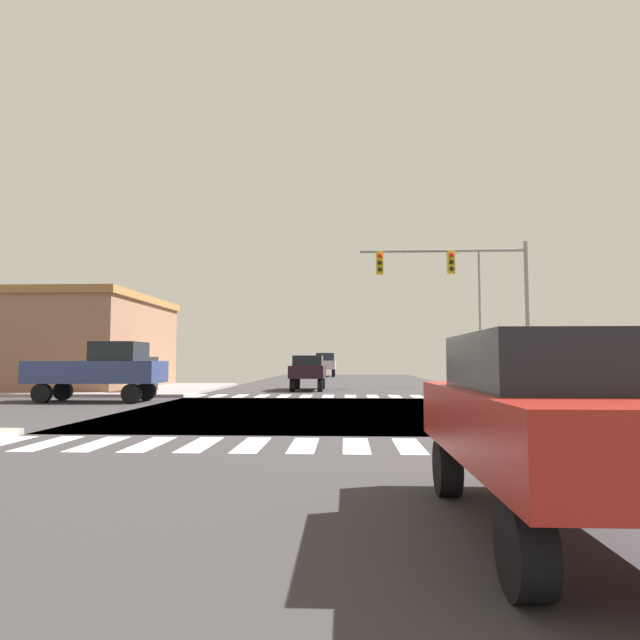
{
  "coord_description": "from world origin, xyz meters",
  "views": [
    {
      "loc": [
        0.07,
        -18.05,
        1.62
      ],
      "look_at": [
        -1.1,
        6.78,
        3.42
      ],
      "focal_mm": 31.3,
      "sensor_mm": 36.0,
      "label": 1
    }
  ],
  "objects": [
    {
      "name": "pickup_middle_3",
      "position": [
        -2.0,
        38.0,
        1.29
      ],
      "size": [
        2.0,
        5.1,
        2.35
      ],
      "rotation": [
        0.0,
        0.0,
        3.14
      ],
      "color": "black",
      "rests_on": "ground"
    },
    {
      "name": "sidewalk_corner_nw",
      "position": [
        -13.0,
        12.0,
        0.07
      ],
      "size": [
        12.0,
        12.0,
        0.14
      ],
      "color": "gray",
      "rests_on": "ground"
    },
    {
      "name": "sedan_nearside_1",
      "position": [
        2.0,
        -12.63,
        1.12
      ],
      "size": [
        1.8,
        4.3,
        1.88
      ],
      "color": "black",
      "rests_on": "ground"
    },
    {
      "name": "street_lamp",
      "position": [
        7.96,
        16.02,
        4.99
      ],
      "size": [
        1.78,
        0.32,
        8.39
      ],
      "color": "gray",
      "rests_on": "ground"
    },
    {
      "name": "bank_building",
      "position": [
        -18.79,
        12.78,
        2.62
      ],
      "size": [
        17.31,
        10.57,
        5.22
      ],
      "color": "#8E644B",
      "rests_on": "ground"
    },
    {
      "name": "ground",
      "position": [
        0.0,
        0.0,
        -0.03
      ],
      "size": [
        90.0,
        90.0,
        0.05
      ],
      "color": "#343133"
    },
    {
      "name": "pickup_leading_2",
      "position": [
        -9.57,
        3.5,
        1.29
      ],
      "size": [
        5.1,
        2.0,
        2.35
      ],
      "rotation": [
        0.0,
        0.0,
        4.71
      ],
      "color": "black",
      "rests_on": "ground"
    },
    {
      "name": "traffic_signal_mast",
      "position": [
        5.35,
        7.28,
        5.21
      ],
      "size": [
        7.61,
        0.55,
        7.01
      ],
      "color": "gray",
      "rests_on": "ground"
    },
    {
      "name": "crosswalk_near",
      "position": [
        -0.25,
        -7.3,
        0.0
      ],
      "size": [
        13.5,
        2.0,
        0.01
      ],
      "color": "white",
      "rests_on": "ground"
    },
    {
      "name": "sidewalk_corner_ne",
      "position": [
        13.0,
        12.0,
        0.07
      ],
      "size": [
        12.0,
        12.0,
        0.14
      ],
      "color": "gray",
      "rests_on": "ground"
    },
    {
      "name": "crosswalk_far",
      "position": [
        -0.25,
        7.3,
        0.0
      ],
      "size": [
        13.5,
        2.0,
        0.01
      ],
      "color": "white",
      "rests_on": "ground"
    },
    {
      "name": "sedan_trailing_3",
      "position": [
        -2.0,
        12.41,
        1.12
      ],
      "size": [
        1.8,
        4.3,
        1.88
      ],
      "rotation": [
        0.0,
        0.0,
        3.14
      ],
      "color": "black",
      "rests_on": "ground"
    }
  ]
}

